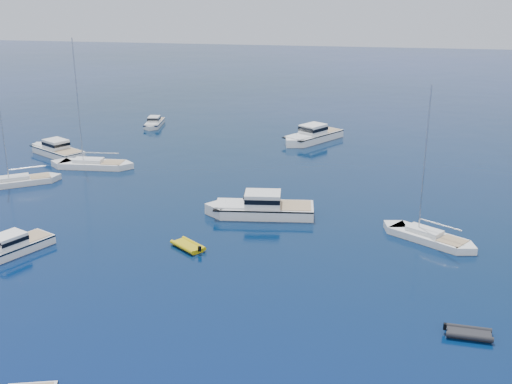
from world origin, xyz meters
The scene contains 12 objects.
ground centered at (0.00, 0.00, 0.00)m, with size 400.00×400.00×0.00m, color #091857.
motor_cruiser_left centered at (-19.95, 11.46, 0.00)m, with size 2.70×8.82×2.31m, color white, non-canonical shape.
motor_cruiser_centre centered at (-0.09, 25.01, 0.00)m, with size 3.64×11.91×3.13m, color silver, non-canonical shape.
motor_cruiser_far_l centered at (-31.90, 42.64, 0.00)m, with size 3.20×10.47×2.75m, color silver, non-canonical shape.
motor_cruiser_distant centered at (1.80, 56.95, 0.00)m, with size 3.68×12.01×3.15m, color white, non-canonical shape.
motor_cruiser_horizon centered at (-24.74, 62.13, 0.00)m, with size 2.35×7.67×2.01m, color silver, non-canonical shape.
sailboat_mid_r centered at (16.21, 21.52, 0.00)m, with size 2.61×10.04×14.76m, color white, non-canonical shape.
sailboat_mid_l centered at (-29.81, 29.66, 0.00)m, with size 2.65×10.20×14.99m, color silver, non-canonical shape.
sailboat_far_l centered at (-24.35, 37.81, 0.00)m, with size 2.97×11.43×16.80m, color white, non-canonical shape.
tender_yellow centered at (-4.93, 15.65, 0.00)m, with size 1.93×3.49×0.95m, color #C2A80B, non-canonical shape.
tender_grey_near centered at (17.81, 5.20, 0.00)m, with size 1.79×3.17×0.95m, color black, non-canonical shape.
tender_grey_far centered at (-31.63, 29.80, 0.00)m, with size 1.91×3.44×0.95m, color black, non-canonical shape.
Camera 1 is at (10.64, -33.27, 22.62)m, focal length 43.68 mm.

